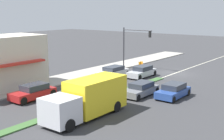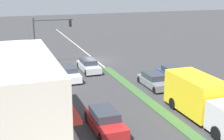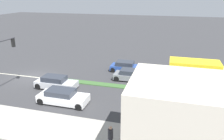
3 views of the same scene
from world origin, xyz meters
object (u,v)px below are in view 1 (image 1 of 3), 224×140
Objects in this scene: warning_aframe_sign at (141,64)px; coupe_blue at (173,91)px; van_white at (113,72)px; traffic_signal_main at (132,41)px; suv_grey at (141,89)px; pedestrian at (48,72)px; delivery_truck at (88,98)px; sedan_silver at (142,72)px; hatchback_red at (33,92)px.

coupe_blue reaches higher than warning_aframe_sign.
traffic_signal_main is at bearing -79.20° from van_white.
van_white reaches higher than suv_grey.
delivery_truck is (-12.24, 6.59, 0.44)m from pedestrian.
delivery_truck reaches higher than sedan_silver.
sedan_silver is at bearing -133.60° from pedestrian.
delivery_truck is 1.88× the size of coupe_blue.
traffic_signal_main is 1.40× the size of coupe_blue.
warning_aframe_sign is at bearing -98.56° from traffic_signal_main.
coupe_blue is (-11.12, 9.67, -3.27)m from traffic_signal_main.
suv_grey is at bearing 144.91° from van_white.
hatchback_red reaches higher than van_white.
suv_grey is 8.80m from van_white.
delivery_truck is 7.56m from suv_grey.
coupe_blue is at bearing -107.66° from delivery_truck.
van_white is at bearing -60.19° from delivery_truck.
hatchback_red reaches higher than suv_grey.
sedan_silver is (7.20, -6.03, 0.02)m from coupe_blue.
suv_grey is (-8.05, 12.79, 0.19)m from warning_aframe_sign.
suv_grey is at bearing -175.73° from pedestrian.
coupe_blue is (-10.85, 11.51, 0.21)m from warning_aframe_sign.
sedan_silver is at bearing -141.13° from van_white.
sedan_silver reaches higher than suv_grey.
coupe_blue is at bearing 159.33° from van_white.
traffic_signal_main is at bearing -86.43° from hatchback_red.
warning_aframe_sign is at bearing -83.74° from van_white.
pedestrian is 13.91m from delivery_truck.
coupe_blue reaches higher than van_white.
van_white is at bearing 38.87° from sedan_silver.
delivery_truck reaches higher than van_white.
suv_grey is at bearing -90.00° from delivery_truck.
suv_grey is 1.05× the size of coupe_blue.
pedestrian is at bearing -50.62° from hatchback_red.
pedestrian reaches higher than van_white.
pedestrian is 0.23× the size of delivery_truck.
pedestrian is at bearing -28.32° from delivery_truck.
sedan_silver is at bearing -73.47° from delivery_truck.
suv_grey is 3.08m from coupe_blue.
delivery_truck is 1.76× the size of hatchback_red.
delivery_truck reaches higher than coupe_blue.
suv_grey is 8.54m from sedan_silver.
hatchback_red reaches higher than sedan_silver.
warning_aframe_sign is 6.58m from sedan_silver.
sedan_silver is (-7.84, -8.23, -0.37)m from pedestrian.
coupe_blue is 0.88× the size of van_white.
coupe_blue is 0.91× the size of sedan_silver.
coupe_blue reaches higher than suv_grey.
coupe_blue is at bearing -140.19° from hatchback_red.
pedestrian is 0.39× the size of sedan_silver.
coupe_blue is at bearing -171.68° from pedestrian.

